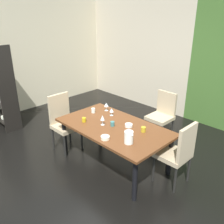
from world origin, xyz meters
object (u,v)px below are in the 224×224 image
at_px(wine_glass_north, 103,118).
at_px(cup_south, 112,124).
at_px(serving_bowl_front, 105,138).
at_px(cup_near_shelf, 143,129).
at_px(wine_glass_center, 106,105).
at_px(wine_glass_corner, 112,110).
at_px(chair_left_near, 63,120).
at_px(cup_east, 93,110).
at_px(pitcher_right, 129,137).
at_px(chair_head_far, 162,113).
at_px(serving_bowl_near_window, 129,125).
at_px(chair_right_far, 178,152).
at_px(dining_table, 114,130).
at_px(cup_left, 84,120).

xyz_separation_m(wine_glass_north, cup_south, (0.14, 0.09, -0.08)).
distance_m(serving_bowl_front, cup_near_shelf, 0.63).
bearing_deg(wine_glass_center, wine_glass_corner, -20.42).
distance_m(chair_left_near, serving_bowl_front, 1.26).
bearing_deg(cup_near_shelf, cup_east, -176.71).
distance_m(cup_near_shelf, pitcher_right, 0.43).
bearing_deg(chair_head_far, cup_near_shelf, 110.55).
bearing_deg(wine_glass_corner, serving_bowl_near_window, -13.26).
xyz_separation_m(chair_right_far, chair_left_near, (-2.06, -0.58, 0.01)).
bearing_deg(pitcher_right, cup_south, 158.27).
bearing_deg(chair_left_near, pitcher_right, 91.92).
distance_m(cup_south, pitcher_right, 0.59).
bearing_deg(pitcher_right, cup_east, 163.36).
distance_m(chair_right_far, pitcher_right, 0.77).
xyz_separation_m(cup_south, pitcher_right, (0.55, -0.22, 0.06)).
bearing_deg(chair_left_near, serving_bowl_near_window, 109.78).
height_order(cup_south, cup_east, cup_east).
xyz_separation_m(wine_glass_center, wine_glass_corner, (0.22, -0.08, -0.02)).
distance_m(serving_bowl_near_window, cup_east, 0.84).
bearing_deg(cup_near_shelf, serving_bowl_near_window, -173.26).
bearing_deg(wine_glass_corner, cup_south, -42.60).
bearing_deg(pitcher_right, wine_glass_corner, 149.56).
relative_size(chair_head_far, chair_right_far, 0.95).
distance_m(chair_head_far, chair_right_far, 1.43).
height_order(chair_left_near, serving_bowl_front, chair_left_near).
height_order(chair_left_near, wine_glass_north, chair_left_near).
height_order(chair_head_far, cup_east, chair_head_far).
bearing_deg(cup_near_shelf, chair_right_far, 11.18).
distance_m(wine_glass_center, wine_glass_corner, 0.24).
distance_m(chair_right_far, chair_left_near, 2.14).
bearing_deg(wine_glass_center, dining_table, -32.33).
relative_size(wine_glass_north, serving_bowl_near_window, 1.38).
bearing_deg(chair_left_near, cup_near_shelf, 107.50).
relative_size(dining_table, serving_bowl_near_window, 15.11).
relative_size(chair_left_near, cup_south, 13.57).
distance_m(serving_bowl_near_window, cup_south, 0.26).
distance_m(wine_glass_north, cup_east, 0.54).
bearing_deg(wine_glass_corner, cup_east, -154.32).
bearing_deg(cup_east, cup_south, -11.97).
height_order(wine_glass_center, pitcher_right, pitcher_right).
relative_size(serving_bowl_front, cup_near_shelf, 1.62).
distance_m(chair_head_far, wine_glass_north, 1.47).
bearing_deg(chair_left_near, wine_glass_north, 102.06).
relative_size(wine_glass_north, pitcher_right, 0.90).
bearing_deg(chair_head_far, cup_south, 87.88).
relative_size(cup_south, cup_left, 1.04).
bearing_deg(pitcher_right, cup_near_shelf, 99.74).
relative_size(cup_south, pitcher_right, 0.42).
relative_size(dining_table, chair_head_far, 1.91).
xyz_separation_m(chair_right_far, serving_bowl_front, (-0.81, -0.69, 0.18)).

